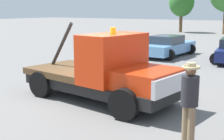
# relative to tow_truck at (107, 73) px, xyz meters

# --- Properties ---
(ground_plane) EXTENTS (160.00, 160.00, 0.00)m
(ground_plane) POSITION_rel_tow_truck_xyz_m (-0.34, 0.04, -0.94)
(ground_plane) COLOR slate
(tow_truck) EXTENTS (5.66, 2.79, 2.51)m
(tow_truck) POSITION_rel_tow_truck_xyz_m (0.00, 0.00, 0.00)
(tow_truck) COLOR black
(tow_truck) RESTS_ON ground
(person_near_truck) EXTENTS (0.40, 0.40, 1.81)m
(person_near_truck) POSITION_rel_tow_truck_xyz_m (3.31, -1.58, 0.13)
(person_near_truck) COLOR #847051
(person_near_truck) RESTS_ON ground
(parked_car_silver) EXTENTS (2.53, 4.81, 1.34)m
(parked_car_silver) POSITION_rel_tow_truck_xyz_m (-6.08, 10.73, -0.29)
(parked_car_silver) COLOR #B7B7BC
(parked_car_silver) RESTS_ON ground
(parked_car_skyblue) EXTENTS (2.51, 4.92, 1.34)m
(parked_car_skyblue) POSITION_rel_tow_truck_xyz_m (-2.49, 10.37, -0.29)
(parked_car_skyblue) COLOR #669ED1
(parked_car_skyblue) RESTS_ON ground
(tree_center) EXTENTS (3.25, 3.25, 5.79)m
(tree_center) POSITION_rel_tow_truck_xyz_m (-9.95, 31.43, 2.95)
(tree_center) COLOR brown
(tree_center) RESTS_ON ground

